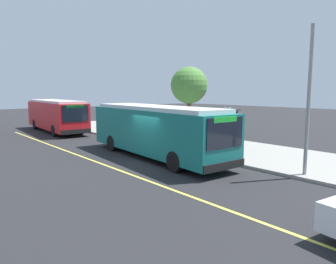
% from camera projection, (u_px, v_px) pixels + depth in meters
% --- Properties ---
extents(ground_plane, '(120.00, 120.00, 0.00)m').
position_uv_depth(ground_plane, '(151.00, 162.00, 16.64)').
color(ground_plane, '#232326').
extents(sidewalk_curb, '(44.00, 6.40, 0.15)m').
position_uv_depth(sidewalk_curb, '(224.00, 148.00, 20.46)').
color(sidewalk_curb, gray).
rests_on(sidewalk_curb, ground_plane).
extents(lane_stripe_center, '(36.00, 0.14, 0.01)m').
position_uv_depth(lane_stripe_center, '(115.00, 169.00, 15.23)').
color(lane_stripe_center, '#E0D64C').
rests_on(lane_stripe_center, ground_plane).
extents(transit_bus_main, '(10.95, 3.28, 2.95)m').
position_uv_depth(transit_bus_main, '(156.00, 129.00, 17.72)').
color(transit_bus_main, '#146B66').
rests_on(transit_bus_main, ground_plane).
extents(transit_bus_second, '(10.45, 3.19, 2.95)m').
position_uv_depth(transit_bus_second, '(56.00, 114.00, 29.13)').
color(transit_bus_second, red).
rests_on(transit_bus_second, ground_plane).
extents(bus_shelter, '(2.90, 1.60, 2.48)m').
position_uv_depth(bus_shelter, '(215.00, 119.00, 21.07)').
color(bus_shelter, '#333338').
rests_on(bus_shelter, sidewalk_curb).
extents(waiting_bench, '(1.60, 0.48, 0.95)m').
position_uv_depth(waiting_bench, '(217.00, 138.00, 21.24)').
color(waiting_bench, brown).
rests_on(waiting_bench, sidewalk_curb).
extents(route_sign_post, '(0.44, 0.08, 2.80)m').
position_uv_depth(route_sign_post, '(227.00, 125.00, 16.74)').
color(route_sign_post, '#333338').
rests_on(route_sign_post, sidewalk_curb).
extents(street_tree_near_shelter, '(3.04, 3.04, 5.64)m').
position_uv_depth(street_tree_near_shelter, '(189.00, 86.00, 25.63)').
color(street_tree_near_shelter, brown).
rests_on(street_tree_near_shelter, sidewalk_curb).
extents(utility_pole, '(0.16, 0.16, 6.40)m').
position_uv_depth(utility_pole, '(309.00, 101.00, 13.24)').
color(utility_pole, gray).
rests_on(utility_pole, sidewalk_curb).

